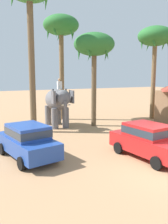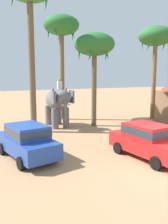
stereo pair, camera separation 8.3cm
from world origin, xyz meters
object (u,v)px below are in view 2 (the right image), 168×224
car_parked_far_side (27,140)px  palm_tree_far_back (156,39)px  car_sedan_foreground (148,139)px  palm_tree_left_of_road (61,29)px  palm_tree_behind_elephant (94,47)px  elephant_with_mahout (57,102)px

car_parked_far_side → palm_tree_far_back: bearing=21.1°
car_sedan_foreground → car_parked_far_side: 5.97m
palm_tree_left_of_road → palm_tree_far_back: (7.77, -3.75, -0.81)m
car_sedan_foreground → palm_tree_left_of_road: 13.84m
palm_tree_behind_elephant → palm_tree_left_of_road: size_ratio=0.78×
elephant_with_mahout → palm_tree_left_of_road: (1.64, 2.82, 6.24)m
palm_tree_behind_elephant → palm_tree_far_back: palm_tree_far_back is taller
car_parked_far_side → palm_tree_left_of_road: palm_tree_left_of_road is taller
car_sedan_foreground → elephant_with_mahout: elephant_with_mahout is taller
car_sedan_foreground → elephant_with_mahout: size_ratio=1.07×
car_parked_far_side → palm_tree_left_of_road: size_ratio=0.45×
palm_tree_behind_elephant → car_sedan_foreground: bearing=-101.3°
car_sedan_foreground → car_parked_far_side: (-5.29, 2.78, 0.00)m
palm_tree_behind_elephant → palm_tree_far_back: bearing=1.7°
elephant_with_mahout → palm_tree_left_of_road: 7.04m
elephant_with_mahout → palm_tree_left_of_road: palm_tree_left_of_road is taller
car_sedan_foreground → elephant_with_mahout: (-1.16, 8.93, 1.06)m
palm_tree_left_of_road → car_parked_far_side: bearing=-122.7°
palm_tree_behind_elephant → car_parked_far_side: bearing=-143.7°
car_sedan_foreground → palm_tree_left_of_road: size_ratio=0.44×
elephant_with_mahout → palm_tree_behind_elephant: 5.24m
car_parked_far_side → palm_tree_far_back: (13.53, 5.22, 6.49)m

